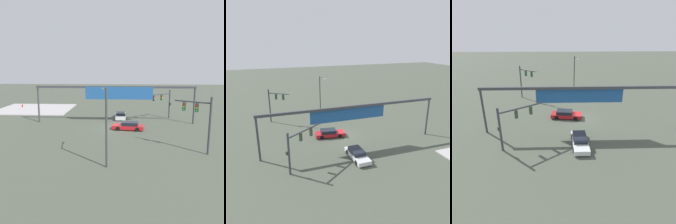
# 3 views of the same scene
# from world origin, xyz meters

# --- Properties ---
(ground_plane) EXTENTS (187.64, 187.64, 0.00)m
(ground_plane) POSITION_xyz_m (0.00, 0.00, 0.00)
(ground_plane) COLOR #484F41
(traffic_signal_near_corner) EXTENTS (4.86, 3.48, 5.28)m
(traffic_signal_near_corner) POSITION_xyz_m (-8.70, -7.76, 3.48)
(traffic_signal_near_corner) COLOR #384045
(traffic_signal_near_corner) RESTS_ON ground
(traffic_signal_opposite_side) EXTENTS (3.50, 2.49, 6.34)m
(traffic_signal_opposite_side) POSITION_xyz_m (-9.87, 9.89, 4.16)
(traffic_signal_opposite_side) COLOR #34363E
(traffic_signal_opposite_side) RESTS_ON ground
(streetlamp_curved_arm) EXTENTS (0.74, 2.69, 7.58)m
(streetlamp_curved_arm) POSITION_xyz_m (0.19, 14.12, 4.46)
(streetlamp_curved_arm) COLOR #34393A
(streetlamp_curved_arm) RESTS_ON ground
(overhead_sign_gantry) EXTENTS (26.54, 0.43, 6.26)m
(overhead_sign_gantry) POSITION_xyz_m (-0.20, -4.11, 5.30)
(overhead_sign_gantry) COLOR #393B40
(overhead_sign_gantry) RESTS_ON ground
(sedan_car_approaching) EXTENTS (4.87, 2.45, 1.21)m
(sedan_car_approaching) POSITION_xyz_m (-2.23, 0.25, 0.58)
(sedan_car_approaching) COLOR red
(sedan_car_approaching) RESTS_ON ground
(sedan_car_waiting_far) EXTENTS (1.93, 4.86, 1.21)m
(sedan_car_waiting_far) POSITION_xyz_m (-0.87, -7.75, 0.58)
(sedan_car_waiting_far) COLOR silver
(sedan_car_waiting_far) RESTS_ON ground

